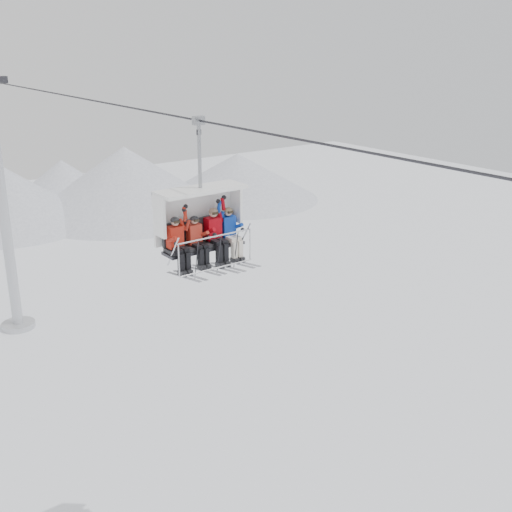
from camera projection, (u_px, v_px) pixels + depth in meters
lift_tower_right at (6, 228)px, 33.76m from camera, size 2.00×1.80×13.48m
haul_cable at (256, 131)px, 14.68m from camera, size 0.06×50.00×0.06m
chairlift_carrier at (199, 216)px, 17.50m from camera, size 2.49×1.17×3.98m
skier_far_left at (177, 242)px, 16.93m from camera, size 0.40×1.69×1.61m
skier_center_left at (197, 240)px, 17.27m from camera, size 0.37×1.69×1.50m
skier_center_right at (215, 233)px, 17.61m from camera, size 0.43×1.69×1.69m
skier_far_right at (230, 231)px, 17.89m from camera, size 0.40×1.69×1.59m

